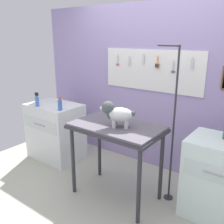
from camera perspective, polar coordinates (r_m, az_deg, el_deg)
The scene contains 9 objects.
ground at distance 3.07m, azimuth -3.64°, elevation -20.87°, with size 4.40×4.00×0.04m, color #ADAF9A.
rear_wall_panel at distance 3.57m, azimuth 9.45°, elevation 5.30°, with size 4.00×0.11×2.30m.
grooming_table at distance 2.84m, azimuth 0.97°, elevation -4.77°, with size 1.03×0.62×0.91m.
grooming_arm at distance 2.86m, azimuth 13.55°, elevation -4.62°, with size 0.30×0.11×1.78m.
dog at distance 2.70m, azimuth 1.07°, elevation -0.33°, with size 0.38×0.29×0.28m.
counter_left at distance 4.02m, azimuth -12.68°, elevation -4.30°, with size 0.80×0.58×0.87m.
cabinet_right at distance 2.92m, azimuth 23.23°, elevation -13.88°, with size 0.68×0.54×0.87m.
shampoo_bottle at distance 3.81m, azimuth -16.63°, elevation 2.51°, with size 0.05×0.05×0.21m.
detangler_spray at distance 3.54m, azimuth -11.74°, elevation 1.57°, with size 0.06×0.06×0.19m.
Camera 1 is at (1.59, -1.84, 1.86)m, focal length 40.27 mm.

